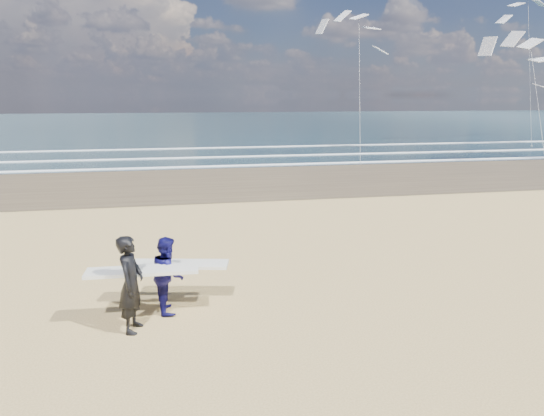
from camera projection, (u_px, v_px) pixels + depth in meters
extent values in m
cube|color=#4D3D29|center=(507.00, 170.00, 29.63)|extent=(220.00, 12.00, 0.01)
cube|color=#172C33|center=(297.00, 122.00, 81.27)|extent=(220.00, 100.00, 0.02)
cube|color=white|center=(463.00, 160.00, 34.21)|extent=(220.00, 0.50, 0.05)
cube|color=white|center=(429.00, 152.00, 38.71)|extent=(220.00, 0.50, 0.05)
cube|color=white|center=(394.00, 144.00, 44.92)|extent=(220.00, 0.50, 0.05)
imported|color=black|center=(131.00, 284.00, 9.29)|extent=(0.59, 0.78, 1.92)
cube|color=silver|center=(143.00, 271.00, 9.63)|extent=(2.22, 0.60, 0.07)
imported|color=#100D4E|center=(168.00, 274.00, 10.20)|extent=(0.70, 0.86, 1.63)
cube|color=silver|center=(177.00, 264.00, 10.55)|extent=(2.26, 0.95, 0.07)
cube|color=slate|center=(360.00, 164.00, 32.14)|extent=(0.12, 0.12, 0.10)
cube|color=slate|center=(532.00, 146.00, 43.37)|extent=(0.12, 0.12, 0.10)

